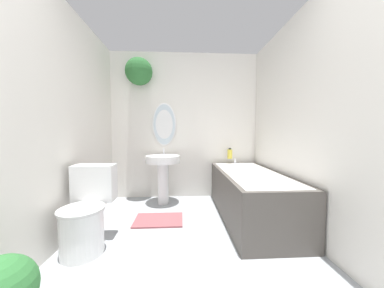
{
  "coord_description": "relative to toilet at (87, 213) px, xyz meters",
  "views": [
    {
      "loc": [
        -0.06,
        -0.44,
        1.08
      ],
      "look_at": [
        0.06,
        1.73,
        0.96
      ],
      "focal_mm": 18.0,
      "sensor_mm": 36.0,
      "label": 1
    }
  ],
  "objects": [
    {
      "name": "wall_back",
      "position": [
        0.81,
        1.42,
        1.01
      ],
      "size": [
        2.53,
        0.42,
        2.4
      ],
      "color": "silver",
      "rests_on": "ground_plane"
    },
    {
      "name": "wall_left",
      "position": [
        -0.29,
        0.03,
        0.87
      ],
      "size": [
        0.06,
        2.91,
        2.4
      ],
      "color": "silver",
      "rests_on": "ground_plane"
    },
    {
      "name": "wall_right",
      "position": [
        2.18,
        0.03,
        0.87
      ],
      "size": [
        0.06,
        2.91,
        2.4
      ],
      "color": "silver",
      "rests_on": "ground_plane"
    },
    {
      "name": "toilet",
      "position": [
        0.0,
        0.0,
        0.0
      ],
      "size": [
        0.4,
        0.56,
        0.76
      ],
      "color": "white",
      "rests_on": "ground_plane"
    },
    {
      "name": "pedestal_sink",
      "position": [
        0.6,
        1.12,
        0.21
      ],
      "size": [
        0.52,
        0.52,
        0.84
      ],
      "color": "white",
      "rests_on": "ground_plane"
    },
    {
      "name": "bathtub",
      "position": [
        1.76,
        0.56,
        -0.03
      ],
      "size": [
        0.74,
        1.62,
        0.66
      ],
      "color": "#4C4742",
      "rests_on": "ground_plane"
    },
    {
      "name": "shampoo_bottle",
      "position": [
        1.68,
        1.3,
        0.41
      ],
      "size": [
        0.08,
        0.08,
        0.18
      ],
      "color": "gold",
      "rests_on": "bathtub"
    },
    {
      "name": "bath_mat",
      "position": [
        0.6,
        0.52,
        -0.32
      ],
      "size": [
        0.58,
        0.39,
        0.02
      ],
      "color": "#934C51",
      "rests_on": "ground_plane"
    }
  ]
}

